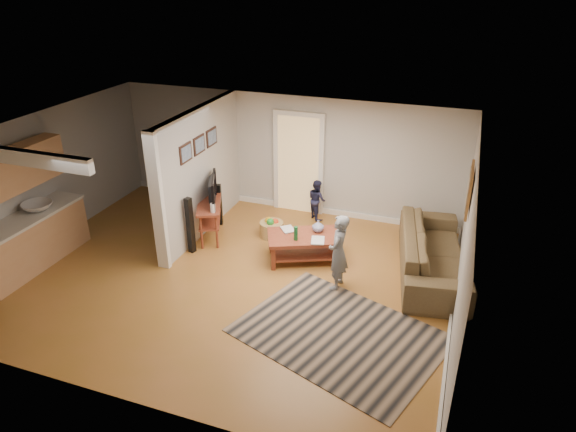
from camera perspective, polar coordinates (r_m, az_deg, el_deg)
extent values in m
plane|color=olive|center=(9.03, -6.64, -6.60)|extent=(7.50, 7.50, 0.00)
cube|color=#B5B1AD|center=(10.98, -0.20, 6.96)|extent=(7.50, 0.04, 2.50)
cube|color=#B5B1AD|center=(10.55, -25.75, 3.45)|extent=(0.04, 6.00, 2.50)
cube|color=#B5B1AD|center=(7.67, 19.04, -3.47)|extent=(0.04, 6.00, 2.50)
cube|color=white|center=(7.97, -7.57, 8.72)|extent=(7.50, 6.00, 0.04)
cube|color=#B5B1AD|center=(10.12, -9.62, 4.89)|extent=(0.15, 3.10, 2.50)
cube|color=white|center=(8.91, -14.31, 1.41)|extent=(0.22, 0.10, 2.50)
cube|color=white|center=(11.40, -0.24, 1.25)|extent=(7.50, 0.04, 0.12)
cube|color=white|center=(8.30, 17.63, -10.62)|extent=(0.04, 6.00, 0.12)
cube|color=#D8B272|center=(10.90, 1.19, 5.69)|extent=(0.90, 0.06, 2.10)
cube|color=tan|center=(10.14, -26.61, -2.61)|extent=(0.60, 2.20, 0.90)
cube|color=beige|center=(9.95, -27.14, -0.23)|extent=(0.64, 2.24, 0.05)
cube|color=tan|center=(9.65, -28.28, 4.48)|extent=(0.35, 2.00, 0.70)
imported|color=silver|center=(10.12, -26.01, 0.60)|extent=(0.54, 0.54, 0.19)
cube|color=black|center=(9.35, -11.32, 6.87)|extent=(0.03, 0.40, 0.34)
cube|color=black|center=(9.76, -9.86, 7.81)|extent=(0.03, 0.40, 0.34)
cube|color=black|center=(10.18, -8.51, 8.67)|extent=(0.03, 0.40, 0.34)
cube|color=brown|center=(8.37, 19.53, 2.78)|extent=(0.04, 0.90, 0.68)
cube|color=black|center=(7.72, 5.76, -12.93)|extent=(3.33, 2.88, 0.01)
imported|color=#433F21|center=(9.40, 15.52, -6.03)|extent=(1.48, 2.83, 0.79)
cube|color=maroon|center=(9.20, 1.78, -2.33)|extent=(1.48, 1.21, 0.06)
cube|color=silver|center=(9.20, 1.78, -2.30)|extent=(0.92, 0.74, 0.02)
cube|color=maroon|center=(9.35, 1.75, -4.00)|extent=(1.34, 1.07, 0.03)
cube|color=maroon|center=(9.02, -1.65, -4.68)|extent=(0.10, 0.10, 0.47)
cube|color=maroon|center=(9.13, 5.52, -4.38)|extent=(0.10, 0.10, 0.47)
cube|color=maroon|center=(9.54, -1.83, -2.84)|extent=(0.10, 0.10, 0.47)
cube|color=maroon|center=(9.65, 4.94, -2.58)|extent=(0.10, 0.10, 0.47)
imported|color=navy|center=(9.33, 3.34, -1.71)|extent=(0.28, 0.28, 0.23)
cylinder|color=#124F24|center=(8.97, 0.88, -1.95)|extent=(0.07, 0.07, 0.26)
imported|color=#998C4C|center=(9.33, -0.64, -1.67)|extent=(0.35, 0.36, 0.03)
imported|color=#66594C|center=(9.01, 2.60, -2.77)|extent=(0.30, 0.36, 0.02)
cube|color=maroon|center=(10.04, -8.76, 1.36)|extent=(0.87, 1.23, 0.05)
cube|color=maroon|center=(10.17, -8.64, -0.27)|extent=(0.79, 1.12, 0.03)
cylinder|color=maroon|center=(9.75, -9.61, -1.75)|extent=(0.05, 0.05, 0.71)
cylinder|color=maroon|center=(10.64, -9.27, 0.76)|extent=(0.05, 0.05, 0.71)
cylinder|color=maroon|center=(9.73, -7.92, -1.69)|extent=(0.05, 0.05, 0.71)
cylinder|color=maroon|center=(10.62, -7.72, 0.82)|extent=(0.05, 0.05, 0.71)
imported|color=black|center=(10.03, -8.66, 1.48)|extent=(0.50, 0.90, 0.54)
cylinder|color=white|center=(9.59, -8.36, 0.90)|extent=(0.10, 0.10, 0.17)
cube|color=black|center=(9.59, -10.83, -1.04)|extent=(0.13, 0.13, 1.10)
cube|color=black|center=(10.58, -7.61, 1.25)|extent=(0.11, 0.11, 0.89)
cylinder|color=#A68B48|center=(10.15, -1.84, -1.48)|extent=(0.47, 0.47, 0.30)
sphere|color=red|center=(10.10, -1.44, -0.67)|extent=(0.14, 0.14, 0.14)
sphere|color=gold|center=(10.11, -2.18, -0.50)|extent=(0.14, 0.14, 0.14)
sphere|color=green|center=(10.02, -1.98, -0.66)|extent=(0.14, 0.14, 0.14)
imported|color=slate|center=(8.73, 5.41, -7.79)|extent=(0.34, 0.50, 1.32)
imported|color=#202242|center=(10.96, 3.16, -0.21)|extent=(0.53, 0.53, 0.86)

